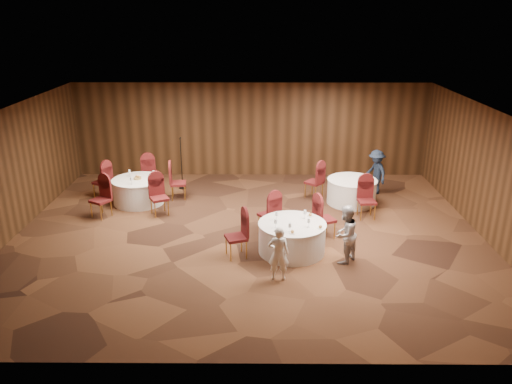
{
  "coord_description": "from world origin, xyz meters",
  "views": [
    {
      "loc": [
        0.29,
        -11.72,
        5.48
      ],
      "look_at": [
        0.2,
        0.2,
        1.1
      ],
      "focal_mm": 35.0,
      "sensor_mm": 36.0,
      "label": 1
    }
  ],
  "objects_px": {
    "woman_a": "(278,254)",
    "table_right": "(352,191)",
    "woman_b": "(345,234)",
    "mic_stand": "(182,174)",
    "man_c": "(376,172)",
    "table_main": "(292,237)",
    "table_left": "(139,191)"
  },
  "relations": [
    {
      "from": "table_main",
      "to": "woman_a",
      "type": "relative_size",
      "value": 1.31
    },
    {
      "from": "table_main",
      "to": "mic_stand",
      "type": "distance_m",
      "value": 5.57
    },
    {
      "from": "table_right",
      "to": "woman_b",
      "type": "xyz_separation_m",
      "value": [
        -0.81,
        -3.72,
        0.31
      ]
    },
    {
      "from": "woman_a",
      "to": "man_c",
      "type": "xyz_separation_m",
      "value": [
        3.23,
        5.38,
        0.09
      ]
    },
    {
      "from": "table_left",
      "to": "woman_b",
      "type": "height_order",
      "value": "woman_b"
    },
    {
      "from": "table_right",
      "to": "woman_a",
      "type": "distance_m",
      "value": 5.12
    },
    {
      "from": "table_left",
      "to": "woman_b",
      "type": "relative_size",
      "value": 1.12
    },
    {
      "from": "table_left",
      "to": "mic_stand",
      "type": "distance_m",
      "value": 1.71
    },
    {
      "from": "table_right",
      "to": "table_left",
      "type": "bearing_deg",
      "value": -179.83
    },
    {
      "from": "table_right",
      "to": "woman_b",
      "type": "height_order",
      "value": "woman_b"
    },
    {
      "from": "table_main",
      "to": "woman_a",
      "type": "xyz_separation_m",
      "value": [
        -0.37,
        -1.31,
        0.24
      ]
    },
    {
      "from": "table_left",
      "to": "woman_a",
      "type": "bearing_deg",
      "value": -48.35
    },
    {
      "from": "table_left",
      "to": "man_c",
      "type": "distance_m",
      "value": 7.31
    },
    {
      "from": "table_main",
      "to": "table_left",
      "type": "bearing_deg",
      "value": 143.82
    },
    {
      "from": "table_left",
      "to": "table_right",
      "type": "relative_size",
      "value": 1.05
    },
    {
      "from": "mic_stand",
      "to": "woman_a",
      "type": "bearing_deg",
      "value": -63.42
    },
    {
      "from": "woman_b",
      "to": "table_right",
      "type": "bearing_deg",
      "value": -152.26
    },
    {
      "from": "table_main",
      "to": "table_right",
      "type": "distance_m",
      "value": 3.79
    },
    {
      "from": "table_right",
      "to": "man_c",
      "type": "relative_size",
      "value": 1.04
    },
    {
      "from": "woman_b",
      "to": "table_left",
      "type": "bearing_deg",
      "value": -83.65
    },
    {
      "from": "mic_stand",
      "to": "table_main",
      "type": "bearing_deg",
      "value": -53.93
    },
    {
      "from": "table_main",
      "to": "woman_b",
      "type": "xyz_separation_m",
      "value": [
        1.17,
        -0.49,
        0.31
      ]
    },
    {
      "from": "table_left",
      "to": "table_right",
      "type": "xyz_separation_m",
      "value": [
        6.37,
        0.02,
        -0.0
      ]
    },
    {
      "from": "table_right",
      "to": "mic_stand",
      "type": "xyz_separation_m",
      "value": [
        -5.26,
        1.27,
        0.12
      ]
    },
    {
      "from": "woman_a",
      "to": "mic_stand",
      "type": "bearing_deg",
      "value": -62.36
    },
    {
      "from": "table_left",
      "to": "mic_stand",
      "type": "bearing_deg",
      "value": 49.19
    },
    {
      "from": "table_main",
      "to": "mic_stand",
      "type": "bearing_deg",
      "value": 126.07
    },
    {
      "from": "man_c",
      "to": "table_main",
      "type": "bearing_deg",
      "value": -57.62
    },
    {
      "from": "mic_stand",
      "to": "woman_a",
      "type": "distance_m",
      "value": 6.5
    },
    {
      "from": "table_right",
      "to": "woman_a",
      "type": "height_order",
      "value": "woman_a"
    },
    {
      "from": "woman_a",
      "to": "table_right",
      "type": "bearing_deg",
      "value": -116.26
    },
    {
      "from": "table_right",
      "to": "woman_b",
      "type": "distance_m",
      "value": 3.82
    }
  ]
}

